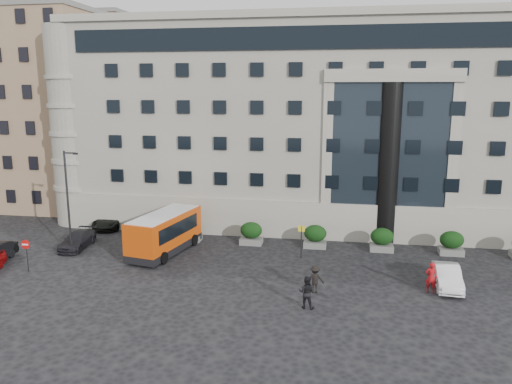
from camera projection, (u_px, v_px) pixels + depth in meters
ground at (213, 278)px, 33.57m from camera, size 120.00×120.00×0.00m
civic_building at (320, 123)px, 51.98m from camera, size 44.00×24.00×18.00m
entrance_column at (388, 164)px, 40.22m from camera, size 1.80×1.80×13.00m
apartment_near at (45, 112)px, 54.76m from camera, size 14.00×14.00×20.00m
apartment_far at (97, 99)px, 72.42m from camera, size 13.00×13.00×22.00m
hedge_a at (190, 230)px, 41.56m from camera, size 1.80×1.26×1.84m
hedge_b at (251, 233)px, 40.71m from camera, size 1.80×1.26×1.84m
hedge_c at (315, 236)px, 39.86m from camera, size 1.80×1.26×1.84m
hedge_d at (382, 239)px, 39.01m from camera, size 1.80×1.26×1.84m
hedge_e at (452, 243)px, 38.16m from camera, size 1.80×1.26×1.84m
street_lamp at (68, 199)px, 37.53m from camera, size 1.16×0.18×8.00m
bus_stop_sign at (301, 236)px, 37.14m from camera, size 0.50×0.08×2.52m
no_entry_sign at (26, 249)px, 34.36m from camera, size 0.64×0.16×2.32m
minibus at (165, 231)px, 38.49m from camera, size 3.96×7.75×3.09m
red_truck at (127, 196)px, 52.38m from camera, size 2.68×5.33×2.81m
parked_car_c at (77, 240)px, 39.81m from camera, size 2.08×4.47×1.26m
parked_car_d at (113, 220)px, 45.79m from camera, size 2.41×5.05×1.39m
white_taxi at (447, 277)px, 31.91m from camera, size 1.70×4.36×1.41m
pedestrian_a at (431, 277)px, 31.04m from camera, size 0.77×0.56×1.96m
pedestrian_b at (306, 292)px, 28.83m from camera, size 1.02×0.84×1.94m
pedestrian_c at (315, 279)px, 31.02m from camera, size 1.21×0.79×1.77m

